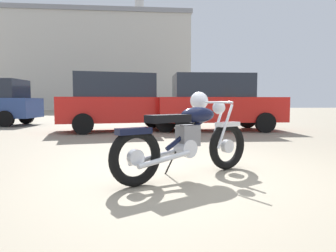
% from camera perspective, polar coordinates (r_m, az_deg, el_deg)
% --- Properties ---
extents(ground_plane, '(80.00, 80.00, 0.00)m').
position_cam_1_polar(ground_plane, '(3.82, 6.75, -9.52)').
color(ground_plane, gray).
extents(vintage_motorcycle, '(1.85, 1.19, 1.07)m').
position_cam_1_polar(vintage_motorcycle, '(3.81, 3.87, -2.00)').
color(vintage_motorcycle, black).
rests_on(vintage_motorcycle, ground_plane).
extents(red_hatchback_near, '(4.13, 2.33, 1.78)m').
position_cam_1_polar(red_hatchback_near, '(9.82, -9.08, 4.44)').
color(red_hatchback_near, black).
rests_on(red_hatchback_near, ground_plane).
extents(silver_sedan_mid, '(3.95, 1.93, 1.78)m').
position_cam_1_polar(silver_sedan_mid, '(9.98, 9.03, 4.44)').
color(silver_sedan_mid, black).
rests_on(silver_sedan_mid, ground_plane).
extents(pale_sedan_back, '(4.00, 2.02, 1.78)m').
position_cam_1_polar(pale_sedan_back, '(17.94, -9.43, 4.46)').
color(pale_sedan_back, black).
rests_on(pale_sedan_back, ground_plane).
extents(industrial_building, '(23.03, 10.15, 23.53)m').
position_cam_1_polar(industrial_building, '(39.83, -13.55, 11.26)').
color(industrial_building, beige).
rests_on(industrial_building, ground_plane).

